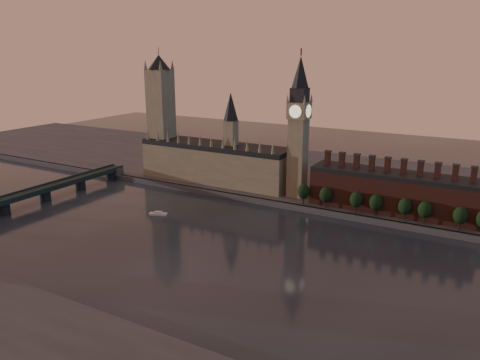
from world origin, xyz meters
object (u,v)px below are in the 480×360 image
object	(u,v)px
big_ben	(299,126)
river_boat	(158,214)
victoria_tower	(161,111)
westminster_bridge	(22,198)

from	to	relation	value
big_ben	river_boat	world-z (taller)	big_ben
victoria_tower	river_boat	xyz separation A→B (m)	(59.50, -81.19, -58.13)
big_ben	westminster_bridge	bearing A→B (deg)	-145.67
westminster_bridge	river_boat	size ratio (longest dim) A/B	15.51
victoria_tower	westminster_bridge	xyz separation A→B (m)	(-35.00, -117.70, -51.65)
victoria_tower	westminster_bridge	world-z (taller)	victoria_tower
westminster_bridge	big_ben	bearing A→B (deg)	34.33
victoria_tower	westminster_bridge	size ratio (longest dim) A/B	0.54
westminster_bridge	river_boat	xyz separation A→B (m)	(94.50, 36.51, -6.48)
victoria_tower	big_ben	xyz separation A→B (m)	(130.00, -5.00, -2.26)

